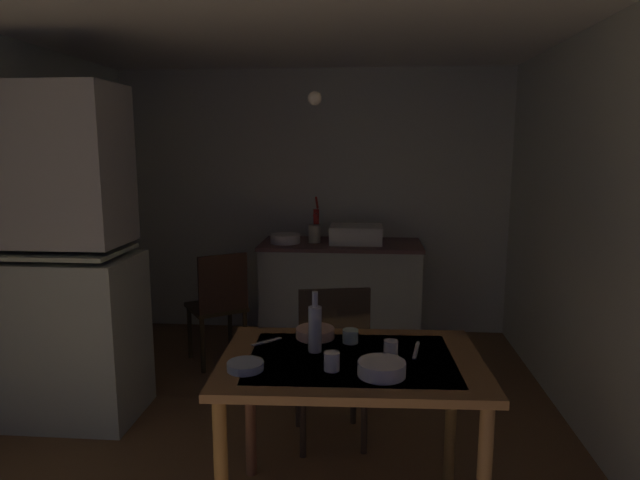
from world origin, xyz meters
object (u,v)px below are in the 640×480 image
at_px(mixing_bowl_counter, 285,239).
at_px(dining_table, 351,380).
at_px(glass_bottle, 315,327).
at_px(hand_pump, 316,222).
at_px(sink_basin, 356,234).
at_px(serving_bowl_wide, 382,368).
at_px(chair_far_side, 331,361).
at_px(chair_by_counter, 219,304).
at_px(mug_tall, 332,361).
at_px(hutch_cabinet, 67,268).

xyz_separation_m(mixing_bowl_counter, dining_table, (0.63, -2.29, -0.24)).
relative_size(dining_table, glass_bottle, 4.22).
bearing_deg(hand_pump, glass_bottle, -84.93).
distance_m(hand_pump, mixing_bowl_counter, 0.30).
height_order(sink_basin, mixing_bowl_counter, sink_basin).
height_order(hand_pump, mixing_bowl_counter, hand_pump).
relative_size(hand_pump, serving_bowl_wide, 2.00).
height_order(sink_basin, chair_far_side, sink_basin).
bearing_deg(sink_basin, chair_by_counter, -149.91).
xyz_separation_m(chair_far_side, mug_tall, (0.05, -0.76, 0.31)).
height_order(hutch_cabinet, chair_by_counter, hutch_cabinet).
xyz_separation_m(hutch_cabinet, serving_bowl_wide, (1.89, -1.02, -0.15)).
height_order(hutch_cabinet, dining_table, hutch_cabinet).
distance_m(hutch_cabinet, glass_bottle, 1.78).
bearing_deg(serving_bowl_wide, dining_table, 126.14).
xyz_separation_m(dining_table, glass_bottle, (-0.16, 0.07, 0.22)).
bearing_deg(serving_bowl_wide, mixing_bowl_counter, 106.97).
distance_m(hutch_cabinet, mixing_bowl_counter, 1.84).
height_order(chair_far_side, serving_bowl_wide, chair_far_side).
relative_size(chair_far_side, chair_by_counter, 1.06).
bearing_deg(chair_by_counter, hutch_cabinet, -127.78).
relative_size(hutch_cabinet, chair_by_counter, 2.29).
height_order(chair_far_side, mug_tall, chair_far_side).
bearing_deg(hand_pump, dining_table, -81.17).
xyz_separation_m(hutch_cabinet, sink_basin, (1.73, 1.49, -0.01)).
relative_size(mixing_bowl_counter, glass_bottle, 0.91).
relative_size(dining_table, chair_far_side, 1.23).
bearing_deg(mug_tall, chair_far_side, 93.67).
bearing_deg(hutch_cabinet, mixing_bowl_counter, 51.89).
height_order(sink_basin, dining_table, sink_basin).
distance_m(chair_far_side, chair_by_counter, 1.47).
bearing_deg(chair_by_counter, chair_far_side, -49.93).
bearing_deg(dining_table, chair_by_counter, 121.54).
bearing_deg(chair_far_side, serving_bowl_wide, -72.37).
bearing_deg(dining_table, hand_pump, 98.83).
distance_m(hutch_cabinet, serving_bowl_wide, 2.15).
distance_m(chair_by_counter, mug_tall, 2.15).
xyz_separation_m(hutch_cabinet, mug_tall, (1.68, -0.99, -0.14)).
bearing_deg(hand_pump, sink_basin, -7.49).
bearing_deg(dining_table, sink_basin, 90.66).
relative_size(hutch_cabinet, chair_far_side, 2.15).
bearing_deg(mug_tall, hand_pump, 96.65).
relative_size(sink_basin, chair_by_counter, 0.49).
bearing_deg(serving_bowl_wide, hutch_cabinet, 151.48).
relative_size(chair_far_side, glass_bottle, 3.44).
xyz_separation_m(hutch_cabinet, hand_pump, (1.39, 1.54, 0.08)).
bearing_deg(hand_pump, chair_far_side, -82.08).
bearing_deg(glass_bottle, dining_table, -21.65).
height_order(hand_pump, mug_tall, hand_pump).
xyz_separation_m(sink_basin, chair_far_side, (-0.10, -1.73, -0.45)).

